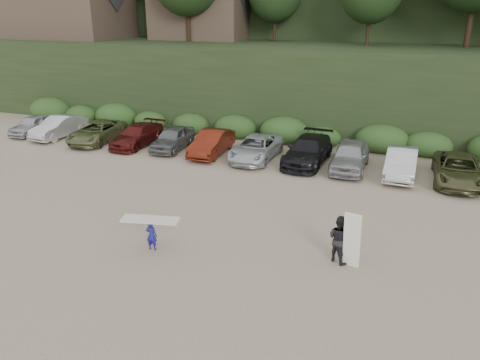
% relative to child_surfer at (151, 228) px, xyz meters
% --- Properties ---
extents(ground, '(120.00, 120.00, 0.00)m').
position_rel_child_surfer_xyz_m(ground, '(2.88, 2.11, -0.90)').
color(ground, tan).
rests_on(ground, ground).
extents(parked_cars, '(39.17, 5.86, 1.63)m').
position_rel_child_surfer_xyz_m(parked_cars, '(2.46, 12.19, -0.16)').
color(parked_cars, '#B2B2B7').
rests_on(parked_cars, ground).
extents(child_surfer, '(2.29, 1.05, 1.33)m').
position_rel_child_surfer_xyz_m(child_surfer, '(0.00, 0.00, 0.00)').
color(child_surfer, navy).
rests_on(child_surfer, ground).
extents(adult_surfer, '(1.37, 1.06, 2.16)m').
position_rel_child_surfer_xyz_m(adult_surfer, '(6.99, 1.52, 0.03)').
color(adult_surfer, black).
rests_on(adult_surfer, ground).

